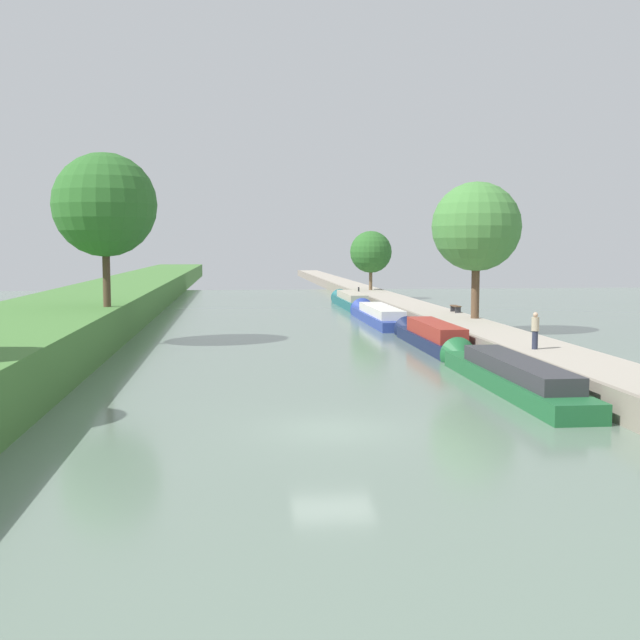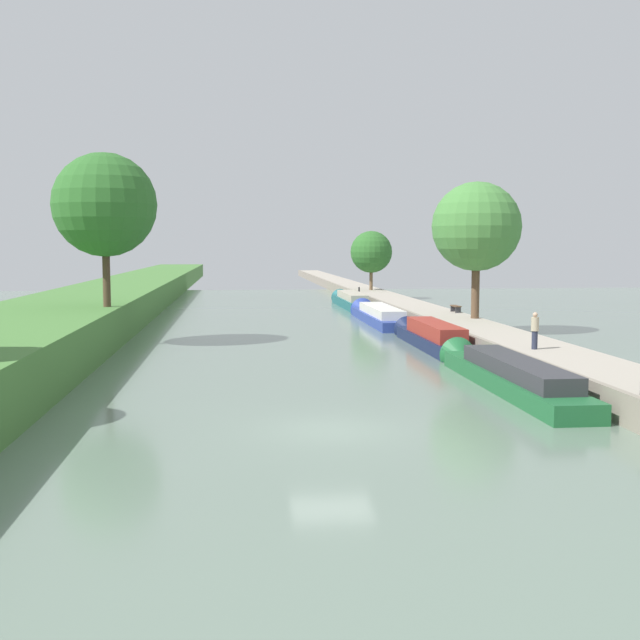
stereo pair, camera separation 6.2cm
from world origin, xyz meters
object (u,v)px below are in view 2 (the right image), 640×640
Objects in this scene: mooring_bollard_far at (359,289)px; park_bench at (456,307)px; narrowboat_navy at (430,336)px; person_walking at (535,330)px; narrowboat_green at (505,374)px; narrowboat_blue at (377,315)px; narrowboat_teal at (350,300)px.

mooring_bollard_far is 0.30× the size of park_bench.
mooring_bollard_far is at bearing 87.41° from narrowboat_navy.
person_walking is at bearing -89.05° from mooring_bollard_far.
park_bench is (2.77, -26.19, 0.12)m from mooring_bollard_far.
narrowboat_navy is at bearing 104.54° from person_walking.
narrowboat_blue is at bearing 90.46° from narrowboat_green.
narrowboat_navy is at bearing -89.49° from narrowboat_teal.
person_walking is at bearing -75.46° from narrowboat_navy.
mooring_bollard_far is at bearing 74.37° from narrowboat_teal.
narrowboat_teal is (-0.12, 42.83, 0.05)m from narrowboat_green.
narrowboat_navy is 9.78m from person_walking.
park_bench reaches higher than narrowboat_blue.
person_walking reaches higher than park_bench.
narrowboat_green is 8.50× the size of person_walking.
narrowboat_green is 0.96× the size of narrowboat_teal.
mooring_bollard_far is (1.81, 49.72, 0.71)m from narrowboat_green.
person_walking reaches higher than narrowboat_green.
narrowboat_navy reaches higher than narrowboat_blue.
park_bench is at bearing 67.23° from narrowboat_navy.
narrowboat_navy is 0.81× the size of narrowboat_blue.
narrowboat_navy is 8.12× the size of park_bench.
narrowboat_blue is 24.32m from person_walking.
narrowboat_navy is at bearing -112.77° from park_bench.
park_bench is at bearing -76.31° from narrowboat_teal.
person_walking reaches higher than mooring_bollard_far.
narrowboat_teal is 7.19m from mooring_bollard_far.
narrowboat_green is 42.83m from narrowboat_teal.
narrowboat_blue is 33.22× the size of mooring_bollard_far.
narrowboat_navy is 36.81m from mooring_bollard_far.
narrowboat_green is 0.94× the size of narrowboat_blue.
narrowboat_green is at bearing -125.78° from person_walking.
park_bench is at bearing -40.92° from narrowboat_blue.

